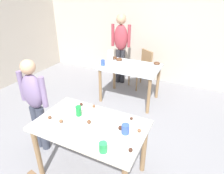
# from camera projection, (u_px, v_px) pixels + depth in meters

# --- Properties ---
(ground_plane) EXTENTS (6.40, 6.40, 0.00)m
(ground_plane) POSITION_uv_depth(u_px,v_px,m) (94.00, 170.00, 2.49)
(ground_plane) COLOR gray
(wall_back) EXTENTS (6.40, 0.10, 2.60)m
(wall_back) POSITION_uv_depth(u_px,v_px,m) (163.00, 28.00, 4.49)
(wall_back) COLOR #BCB2A3
(wall_back) RESTS_ON ground_plane
(dining_table_near) EXTENTS (1.22, 0.74, 0.75)m
(dining_table_near) POSITION_uv_depth(u_px,v_px,m) (90.00, 132.00, 2.18)
(dining_table_near) COLOR silver
(dining_table_near) RESTS_ON ground_plane
(dining_table_far) EXTENTS (1.13, 0.78, 0.75)m
(dining_table_far) POSITION_uv_depth(u_px,v_px,m) (130.00, 71.00, 3.84)
(dining_table_far) COLOR silver
(dining_table_far) RESTS_ON ground_plane
(chair_far_table) EXTENTS (0.56, 0.56, 0.87)m
(chair_far_table) POSITION_uv_depth(u_px,v_px,m) (142.00, 67.00, 4.48)
(chair_far_table) COLOR olive
(chair_far_table) RESTS_ON ground_plane
(person_girl_near) EXTENTS (0.45, 0.21, 1.34)m
(person_girl_near) POSITION_uv_depth(u_px,v_px,m) (35.00, 100.00, 2.52)
(person_girl_near) COLOR #383D4C
(person_girl_near) RESTS_ON ground_plane
(person_adult_far) EXTENTS (0.46, 0.25, 1.63)m
(person_adult_far) POSITION_uv_depth(u_px,v_px,m) (121.00, 43.00, 4.46)
(person_adult_far) COLOR #28282D
(person_adult_far) RESTS_ON ground_plane
(mixing_bowl) EXTENTS (0.19, 0.19, 0.09)m
(mixing_bowl) POSITION_uv_depth(u_px,v_px,m) (106.00, 132.00, 1.94)
(mixing_bowl) COLOR white
(mixing_bowl) RESTS_ON dining_table_near
(soda_can) EXTENTS (0.07, 0.07, 0.12)m
(soda_can) POSITION_uv_depth(u_px,v_px,m) (79.00, 111.00, 2.26)
(soda_can) COLOR #198438
(soda_can) RESTS_ON dining_table_near
(fork_near) EXTENTS (0.17, 0.02, 0.01)m
(fork_near) POSITION_uv_depth(u_px,v_px,m) (71.00, 131.00, 2.02)
(fork_near) COLOR silver
(fork_near) RESTS_ON dining_table_near
(cup_near_0) EXTENTS (0.08, 0.08, 0.11)m
(cup_near_0) POSITION_uv_depth(u_px,v_px,m) (126.00, 129.00, 1.98)
(cup_near_0) COLOR #3351B2
(cup_near_0) RESTS_ON dining_table_near
(cup_near_1) EXTENTS (0.08, 0.08, 0.10)m
(cup_near_1) POSITION_uv_depth(u_px,v_px,m) (103.00, 147.00, 1.75)
(cup_near_1) COLOR green
(cup_near_1) RESTS_ON dining_table_near
(cake_ball_0) EXTENTS (0.04, 0.04, 0.04)m
(cake_ball_0) POSITION_uv_depth(u_px,v_px,m) (131.00, 150.00, 1.76)
(cake_ball_0) COLOR #3D2319
(cake_ball_0) RESTS_ON dining_table_near
(cake_ball_1) EXTENTS (0.04, 0.04, 0.04)m
(cake_ball_1) POSITION_uv_depth(u_px,v_px,m) (50.00, 117.00, 2.21)
(cake_ball_1) COLOR brown
(cake_ball_1) RESTS_ON dining_table_near
(cake_ball_2) EXTENTS (0.05, 0.05, 0.05)m
(cake_ball_2) POSITION_uv_depth(u_px,v_px,m) (121.00, 128.00, 2.04)
(cake_ball_2) COLOR #3D2319
(cake_ball_2) RESTS_ON dining_table_near
(cake_ball_3) EXTENTS (0.05, 0.05, 0.05)m
(cake_ball_3) POSITION_uv_depth(u_px,v_px,m) (89.00, 122.00, 2.14)
(cake_ball_3) COLOR brown
(cake_ball_3) RESTS_ON dining_table_near
(cake_ball_4) EXTENTS (0.04, 0.04, 0.04)m
(cake_ball_4) POSITION_uv_depth(u_px,v_px,m) (131.00, 118.00, 2.20)
(cake_ball_4) COLOR #3D2319
(cake_ball_4) RESTS_ON dining_table_near
(cake_ball_5) EXTENTS (0.04, 0.04, 0.04)m
(cake_ball_5) POSITION_uv_depth(u_px,v_px,m) (139.00, 131.00, 2.00)
(cake_ball_5) COLOR brown
(cake_ball_5) RESTS_ON dining_table_near
(cake_ball_6) EXTENTS (0.04, 0.04, 0.04)m
(cake_ball_6) POSITION_uv_depth(u_px,v_px,m) (61.00, 121.00, 2.15)
(cake_ball_6) COLOR brown
(cake_ball_6) RESTS_ON dining_table_near
(cake_ball_7) EXTENTS (0.04, 0.04, 0.04)m
(cake_ball_7) POSITION_uv_depth(u_px,v_px,m) (94.00, 106.00, 2.43)
(cake_ball_7) COLOR brown
(cake_ball_7) RESTS_ON dining_table_near
(cake_ball_8) EXTENTS (0.04, 0.04, 0.04)m
(cake_ball_8) POSITION_uv_depth(u_px,v_px,m) (81.00, 104.00, 2.47)
(cake_ball_8) COLOR #3D2319
(cake_ball_8) RESTS_ON dining_table_near
(pitcher_far) EXTENTS (0.11, 0.11, 0.23)m
(pitcher_far) POSITION_uv_depth(u_px,v_px,m) (110.00, 56.00, 4.01)
(pitcher_far) COLOR white
(pitcher_far) RESTS_ON dining_table_far
(cup_far_0) EXTENTS (0.07, 0.07, 0.09)m
(cup_far_0) POSITION_uv_depth(u_px,v_px,m) (109.00, 65.00, 3.73)
(cup_far_0) COLOR white
(cup_far_0) RESTS_ON dining_table_far
(cup_far_1) EXTENTS (0.08, 0.08, 0.11)m
(cup_far_1) POSITION_uv_depth(u_px,v_px,m) (103.00, 63.00, 3.79)
(cup_far_1) COLOR #3351B2
(cup_far_1) RESTS_ON dining_table_far
(cup_far_2) EXTENTS (0.08, 0.08, 0.09)m
(cup_far_2) POSITION_uv_depth(u_px,v_px,m) (122.00, 68.00, 3.54)
(cup_far_2) COLOR white
(cup_far_2) RESTS_ON dining_table_far
(donut_far_0) EXTENTS (0.12, 0.12, 0.03)m
(donut_far_0) POSITION_uv_depth(u_px,v_px,m) (122.00, 68.00, 3.65)
(donut_far_0) COLOR white
(donut_far_0) RESTS_ON dining_table_far
(donut_far_1) EXTENTS (0.13, 0.13, 0.04)m
(donut_far_1) POSITION_uv_depth(u_px,v_px,m) (114.00, 58.00, 4.18)
(donut_far_1) COLOR brown
(donut_far_1) RESTS_ON dining_table_far
(donut_far_2) EXTENTS (0.13, 0.13, 0.04)m
(donut_far_2) POSITION_uv_depth(u_px,v_px,m) (157.00, 63.00, 3.87)
(donut_far_2) COLOR brown
(donut_far_2) RESTS_ON dining_table_far
(donut_far_3) EXTENTS (0.14, 0.14, 0.04)m
(donut_far_3) POSITION_uv_depth(u_px,v_px,m) (119.00, 59.00, 4.09)
(donut_far_3) COLOR brown
(donut_far_3) RESTS_ON dining_table_far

